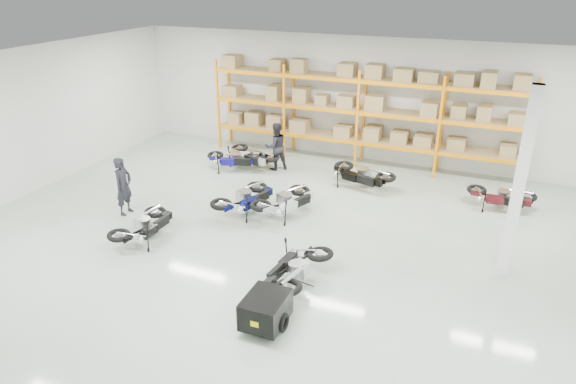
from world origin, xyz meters
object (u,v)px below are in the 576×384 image
at_px(moto_black_far_left, 144,222).
at_px(moto_back_d, 502,193).
at_px(person_left, 123,186).
at_px(moto_touring_right, 296,263).
at_px(moto_back_a, 234,155).
at_px(moto_silver_left, 286,197).
at_px(moto_blue_centre, 246,194).
at_px(trailer, 266,310).
at_px(moto_back_c, 361,171).
at_px(moto_back_b, 250,152).
at_px(person_back, 276,146).

bearing_deg(moto_black_far_left, moto_back_d, -145.25).
height_order(moto_back_d, person_left, person_left).
distance_m(moto_touring_right, moto_back_a, 7.62).
bearing_deg(moto_silver_left, moto_blue_centre, 37.14).
distance_m(trailer, moto_back_c, 7.73).
distance_m(moto_blue_centre, moto_black_far_left, 3.06).
height_order(moto_silver_left, moto_back_b, moto_back_b).
distance_m(moto_touring_right, trailer, 1.61).
relative_size(person_left, person_back, 1.01).
distance_m(moto_silver_left, moto_back_a, 4.12).
height_order(moto_blue_centre, moto_back_c, moto_back_c).
xyz_separation_m(moto_blue_centre, moto_back_d, (6.95, 3.14, -0.06)).
xyz_separation_m(moto_blue_centre, moto_silver_left, (1.17, 0.29, -0.01)).
relative_size(trailer, moto_back_c, 0.87).
distance_m(moto_back_b, person_left, 5.12).
bearing_deg(moto_back_d, moto_back_c, 87.82).
relative_size(moto_blue_centre, moto_back_b, 0.99).
xyz_separation_m(moto_back_b, person_back, (0.94, 0.19, 0.27)).
relative_size(moto_blue_centre, moto_silver_left, 1.01).
bearing_deg(moto_back_a, moto_back_c, -105.66).
bearing_deg(person_back, moto_silver_left, 73.72).
bearing_deg(moto_back_b, moto_back_a, 157.03).
bearing_deg(moto_back_d, person_back, 84.17).
bearing_deg(person_left, trailer, -118.52).
bearing_deg(moto_back_c, moto_back_a, 108.92).
bearing_deg(person_back, moto_touring_right, 72.62).
bearing_deg(moto_back_a, moto_back_b, -59.88).
relative_size(moto_back_a, moto_back_d, 1.03).
distance_m(moto_blue_centre, trailer, 5.38).
distance_m(moto_blue_centre, moto_touring_right, 4.09).
bearing_deg(person_back, moto_blue_centre, 55.10).
distance_m(trailer, person_back, 8.89).
xyz_separation_m(moto_blue_centre, moto_touring_right, (2.79, -3.00, 0.00)).
bearing_deg(person_left, moto_blue_centre, -66.92).
bearing_deg(moto_blue_centre, moto_back_c, -114.77).
relative_size(moto_blue_centre, moto_back_d, 1.11).
xyz_separation_m(trailer, moto_back_c, (-0.17, 7.72, 0.18)).
height_order(moto_back_c, person_left, person_left).
xyz_separation_m(moto_back_d, person_back, (-7.57, 0.46, 0.33)).
xyz_separation_m(moto_silver_left, moto_back_b, (-2.73, 3.12, 0.01)).
bearing_deg(moto_touring_right, person_left, 171.77).
relative_size(trailer, moto_back_d, 0.98).
distance_m(moto_back_a, person_back, 1.52).
bearing_deg(moto_back_b, moto_blue_centre, -136.23).
relative_size(moto_black_far_left, person_back, 1.04).
relative_size(moto_back_b, moto_back_c, 0.99).
relative_size(trailer, moto_back_a, 0.95).
bearing_deg(moto_silver_left, moto_back_c, -93.57).
relative_size(moto_touring_right, moto_back_d, 1.11).
bearing_deg(moto_back_c, moto_silver_left, 169.88).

